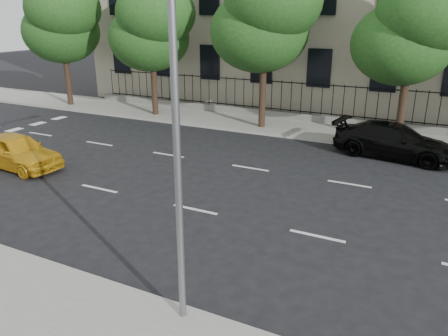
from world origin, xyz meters
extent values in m
plane|color=black|center=(0.00, 0.00, 0.00)|extent=(120.00, 120.00, 0.00)
cube|color=gray|center=(0.00, -4.00, 0.07)|extent=(60.00, 4.00, 0.15)
cube|color=gray|center=(0.00, 14.00, 0.07)|extent=(60.00, 4.00, 0.15)
cube|color=slate|center=(0.00, 15.70, 0.35)|extent=(30.00, 0.50, 0.40)
cube|color=black|center=(0.00, 15.70, 0.65)|extent=(28.80, 0.05, 0.05)
cube|color=black|center=(0.00, 15.70, 2.25)|extent=(28.80, 0.05, 0.05)
cylinder|color=slate|center=(2.50, -2.30, 4.15)|extent=(0.14, 0.14, 8.00)
cylinder|color=#382619|center=(-16.00, 13.20, 1.72)|extent=(0.36, 0.36, 3.15)
ellipsoid|color=#1A4918|center=(-16.40, 13.50, 4.86)|extent=(4.94, 4.94, 4.06)
ellipsoid|color=#1A4918|center=(-15.50, 13.00, 6.29)|extent=(4.68, 4.68, 3.85)
cylinder|color=#382619|center=(-9.00, 13.20, 1.64)|extent=(0.36, 0.36, 2.97)
ellipsoid|color=#1A4918|center=(-9.40, 13.50, 4.62)|extent=(4.75, 4.75, 3.90)
ellipsoid|color=#1A4918|center=(-8.50, 13.00, 6.00)|extent=(4.50, 4.50, 3.70)
cylinder|color=#382619|center=(-2.00, 13.20, 1.81)|extent=(0.36, 0.36, 3.32)
ellipsoid|color=#1A4918|center=(-2.40, 13.50, 5.09)|extent=(5.13, 5.13, 4.21)
ellipsoid|color=#1A4918|center=(-1.50, 13.00, 6.58)|extent=(4.86, 4.86, 4.00)
cylinder|color=#382619|center=(5.00, 13.20, 1.69)|extent=(0.36, 0.36, 3.08)
ellipsoid|color=#1A4918|center=(4.60, 13.50, 4.67)|extent=(4.56, 4.56, 3.74)
ellipsoid|color=#1A4918|center=(5.50, 13.00, 5.99)|extent=(4.32, 4.32, 3.55)
imported|color=gold|center=(-8.55, 2.80, 0.72)|extent=(4.31, 1.97, 1.43)
imported|color=black|center=(5.01, 11.13, 0.75)|extent=(5.38, 2.78, 1.49)
camera|label=1|loc=(6.56, -8.56, 5.96)|focal=35.00mm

